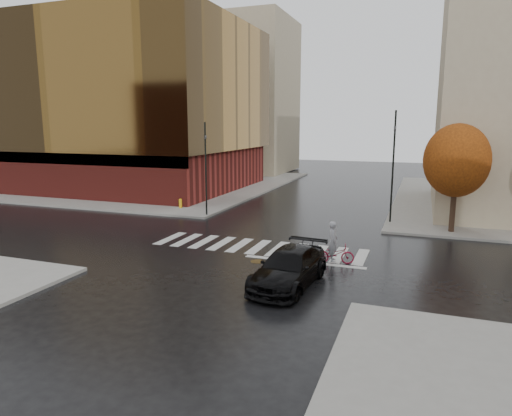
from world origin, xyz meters
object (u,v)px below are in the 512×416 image
at_px(cyclist, 334,249).
at_px(traffic_light_nw, 206,164).
at_px(fire_hydrant, 180,203).
at_px(traffic_light_ne, 393,159).
at_px(sedan, 289,268).

distance_m(cyclist, traffic_light_nw, 13.69).
relative_size(cyclist, fire_hydrant, 2.85).
height_order(traffic_light_ne, fire_hydrant, traffic_light_ne).
distance_m(traffic_light_nw, fire_hydrant, 4.86).
distance_m(traffic_light_nw, traffic_light_ne, 12.78).
xyz_separation_m(traffic_light_ne, fire_hydrant, (-15.73, -0.32, -3.77)).
bearing_deg(traffic_light_ne, fire_hydrant, -3.78).
bearing_deg(cyclist, traffic_light_nw, 41.49).
bearing_deg(fire_hydrant, cyclist, -34.97).
height_order(traffic_light_nw, fire_hydrant, traffic_light_nw).
distance_m(cyclist, traffic_light_ne, 10.80).
xyz_separation_m(cyclist, traffic_light_ne, (1.89, 10.00, 3.62)).
xyz_separation_m(sedan, traffic_light_nw, (-9.51, 11.58, 3.06)).
relative_size(cyclist, traffic_light_ne, 0.28).
bearing_deg(cyclist, sedan, 149.77).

